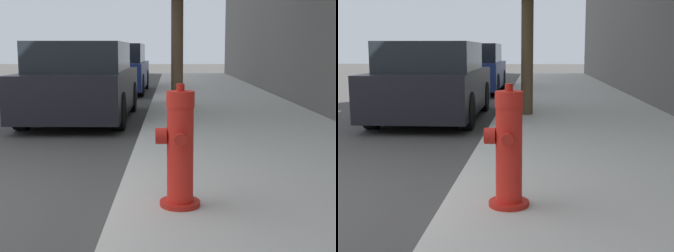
# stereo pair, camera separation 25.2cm
# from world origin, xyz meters

# --- Properties ---
(sidewalk_slab) EXTENTS (3.08, 40.00, 0.15)m
(sidewalk_slab) POSITION_xyz_m (3.22, 0.00, 0.07)
(sidewalk_slab) COLOR #B7B2A8
(sidewalk_slab) RESTS_ON ground_plane
(fire_hydrant) EXTENTS (0.33, 0.33, 0.90)m
(fire_hydrant) POSITION_xyz_m (2.17, -0.02, 0.56)
(fire_hydrant) COLOR red
(fire_hydrant) RESTS_ON sidewalk_slab
(parked_car_near) EXTENTS (1.76, 3.81, 1.42)m
(parked_car_near) POSITION_xyz_m (0.49, 5.24, 0.68)
(parked_car_near) COLOR black
(parked_car_near) RESTS_ON ground_plane
(parked_car_mid) EXTENTS (1.81, 4.10, 1.46)m
(parked_car_mid) POSITION_xyz_m (0.45, 10.92, 0.70)
(parked_car_mid) COLOR navy
(parked_car_mid) RESTS_ON ground_plane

